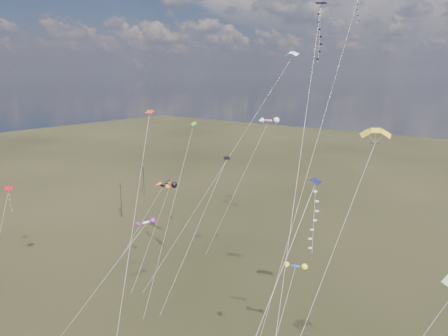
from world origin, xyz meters
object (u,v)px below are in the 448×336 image
Objects in this scene: parafoil_yellow at (376,132)px; utility_pole_near at (121,200)px; novelty_black_orange at (163,186)px; utility_pole_far at (144,181)px; diamond_black_high at (316,56)px.

utility_pole_near is at bearing 164.31° from parafoil_yellow.
novelty_black_orange is at bearing 164.75° from parafoil_yellow.
utility_pole_far is at bearing 155.50° from parafoil_yellow.
utility_pole_near is 0.29× the size of parafoil_yellow.
parafoil_yellow is at bearing -15.25° from novelty_black_orange.
parafoil_yellow reaches higher than utility_pole_far.
utility_pole_far is 0.29× the size of parafoil_yellow.
utility_pole_near is 21.73m from novelty_black_orange.
diamond_black_high reaches higher than utility_pole_far.
parafoil_yellow is 2.17× the size of novelty_black_orange.
diamond_black_high is 41.48m from novelty_black_orange.
novelty_black_orange reaches higher than utility_pole_near.
utility_pole_near is 0.21× the size of diamond_black_high.
parafoil_yellow reaches higher than utility_pole_near.
utility_pole_far is at bearing 153.04° from diamond_black_high.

